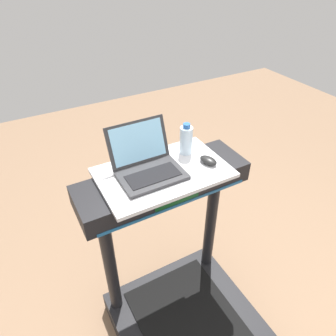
# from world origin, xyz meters

# --- Properties ---
(desk_board) EXTENTS (0.64, 0.41, 0.02)m
(desk_board) POSITION_xyz_m (0.00, 0.70, 1.06)
(desk_board) COLOR silver
(desk_board) RESTS_ON treadmill_base
(laptop) EXTENTS (0.31, 0.29, 0.22)m
(laptop) POSITION_xyz_m (-0.07, 0.73, 1.12)
(laptop) COLOR #2D2D30
(laptop) RESTS_ON desk_board
(computer_mouse) EXTENTS (0.08, 0.11, 0.03)m
(computer_mouse) POSITION_xyz_m (0.23, 0.65, 1.09)
(computer_mouse) COLOR black
(computer_mouse) RESTS_ON desk_board
(water_bottle) EXTENTS (0.07, 0.07, 0.17)m
(water_bottle) POSITION_xyz_m (0.19, 0.79, 1.15)
(water_bottle) COLOR silver
(water_bottle) RESTS_ON desk_board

